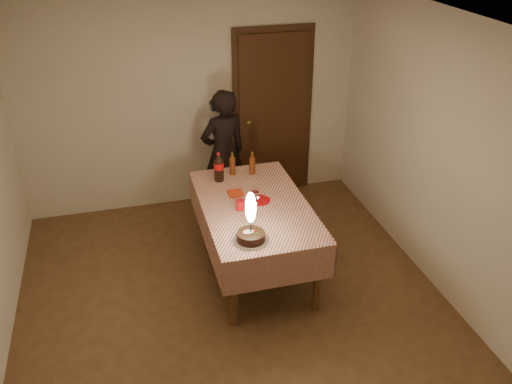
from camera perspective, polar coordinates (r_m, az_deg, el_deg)
The scene contains 12 objects.
ground at distance 5.19m, azimuth -2.03°, elevation -12.50°, with size 4.00×4.50×0.01m, color brown.
room_shell at distance 4.36m, azimuth -2.20°, elevation 4.80°, with size 4.04×4.54×2.62m.
dining_table at distance 5.32m, azimuth -0.14°, elevation -2.26°, with size 1.02×1.72×0.79m.
birthday_cake at distance 4.66m, azimuth -0.55°, elevation -3.77°, with size 0.31×0.31×0.48m.
red_plate at distance 5.32m, azimuth 0.35°, elevation -0.87°, with size 0.22×0.22×0.01m, color #B60C0F.
red_cup at distance 5.15m, azimuth -1.65°, elevation -1.38°, with size 0.08×0.08×0.10m, color red.
clear_cup at distance 5.31m, azimuth -0.08°, elevation -0.41°, with size 0.07×0.07×0.09m, color silver.
napkin_stack at distance 5.44m, azimuth -2.17°, elevation -0.12°, with size 0.15×0.15×0.02m, color #BA3215.
cola_bottle at distance 5.65m, azimuth -3.93°, elevation 2.61°, with size 0.10×0.10×0.32m.
amber_bottle_left at distance 5.78m, azimuth -2.50°, elevation 2.94°, with size 0.06×0.06×0.25m.
amber_bottle_right at distance 5.79m, azimuth -0.39°, elevation 3.00°, with size 0.06×0.06×0.25m.
photographer at distance 6.35m, azimuth -3.46°, elevation 4.08°, with size 0.64×0.51×1.55m.
Camera 1 is at (-0.84, -3.81, 3.42)m, focal length 38.00 mm.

